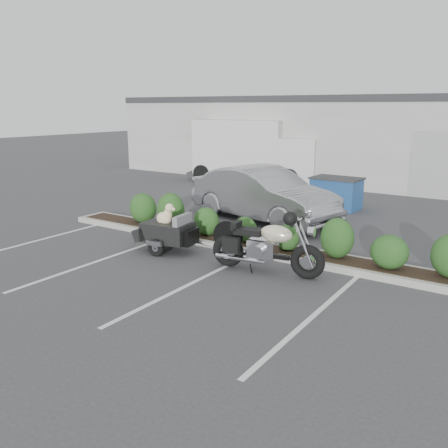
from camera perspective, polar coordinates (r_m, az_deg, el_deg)
The scene contains 8 objects.
ground at distance 10.90m, azimuth -7.19°, elevation -4.98°, with size 90.00×90.00×0.00m, color #38383A.
planter_kerb at distance 12.03m, azimuth 3.32°, elevation -2.70°, with size 12.00×1.00×0.15m, color #9E9E93.
building at distance 25.71m, azimuth 18.62°, elevation 9.87°, with size 26.00×10.00×4.00m, color #9EA099.
motorcycle at distance 10.25m, azimuth 5.04°, elevation -2.68°, with size 2.59×0.98×1.49m.
pet_trailer at distance 11.82m, azimuth -6.85°, elevation -0.83°, with size 2.09×1.18×1.23m.
sedan at distance 14.99m, azimuth 4.72°, elevation 3.61°, with size 1.77×5.07×1.67m, color #A0A1A7.
dumpster at distance 17.17m, azimuth 13.34°, elevation 3.67°, with size 1.72×1.22×1.10m.
delivery_truck at distance 22.87m, azimuth 3.72°, elevation 8.61°, with size 6.63×3.44×2.90m.
Camera 1 is at (6.81, -7.75, 3.52)m, focal length 38.00 mm.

